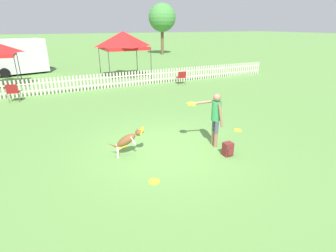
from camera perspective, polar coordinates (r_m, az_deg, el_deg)
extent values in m
plane|color=#5B8C42|center=(7.97, -0.22, -5.13)|extent=(240.00, 240.00, 0.00)
cylinder|color=#8C664C|center=(8.17, 10.33, -3.01)|extent=(0.11, 0.11, 0.47)
cylinder|color=#474C5B|center=(8.00, 10.53, -0.24)|extent=(0.12, 0.12, 0.38)
cylinder|color=#8C664C|center=(8.33, 9.78, -2.47)|extent=(0.11, 0.11, 0.47)
cylinder|color=#474C5B|center=(8.17, 9.96, 0.25)|extent=(0.12, 0.12, 0.38)
cylinder|color=#2D8447|center=(7.93, 10.47, 3.26)|extent=(0.33, 0.33, 0.58)
sphere|color=#8C664C|center=(7.82, 10.66, 6.11)|extent=(0.23, 0.23, 0.23)
cylinder|color=#8C664C|center=(7.80, 11.40, 2.23)|extent=(0.20, 0.20, 0.71)
cylinder|color=#8C664C|center=(7.91, 7.65, 5.12)|extent=(0.70, 0.29, 0.14)
cylinder|color=yellow|center=(7.84, 5.14, 4.73)|extent=(0.27, 0.27, 0.02)
cylinder|color=yellow|center=(7.83, 5.15, 4.92)|extent=(0.27, 0.27, 0.02)
ellipsoid|color=brown|center=(7.52, -9.09, -3.09)|extent=(0.68, 0.40, 0.50)
ellipsoid|color=white|center=(7.54, -9.07, -3.42)|extent=(0.36, 0.21, 0.24)
sphere|color=brown|center=(7.47, -6.46, -1.44)|extent=(0.19, 0.19, 0.19)
cone|color=brown|center=(7.47, -5.86, -1.06)|extent=(0.18, 0.13, 0.15)
cylinder|color=yellow|center=(7.47, -5.86, -1.06)|extent=(0.20, 0.29, 0.25)
cone|color=brown|center=(7.49, -6.75, -0.77)|extent=(0.06, 0.06, 0.08)
cone|color=brown|center=(7.39, -6.64, -1.09)|extent=(0.06, 0.06, 0.08)
cylinder|color=white|center=(7.73, -10.95, -5.08)|extent=(0.06, 0.06, 0.33)
cylinder|color=white|center=(7.55, -10.85, -5.70)|extent=(0.06, 0.06, 0.33)
cylinder|color=white|center=(7.61, -7.80, -2.64)|extent=(0.17, 0.08, 0.26)
cylinder|color=white|center=(7.45, -7.64, -3.16)|extent=(0.17, 0.08, 0.26)
cone|color=brown|center=(7.55, -12.09, -4.08)|extent=(0.29, 0.12, 0.20)
cylinder|color=yellow|center=(9.69, 14.91, -0.88)|extent=(0.27, 0.27, 0.02)
cylinder|color=yellow|center=(8.26, -9.96, -4.39)|extent=(0.27, 0.27, 0.02)
cylinder|color=yellow|center=(6.45, -3.02, -11.95)|extent=(0.27, 0.27, 0.02)
cube|color=maroon|center=(7.74, 12.89, -4.91)|extent=(0.26, 0.22, 0.40)
cube|color=maroon|center=(7.66, 13.46, -5.56)|extent=(0.18, 0.04, 0.20)
cube|color=beige|center=(15.98, -14.29, 8.74)|extent=(24.25, 0.04, 0.06)
cube|color=beige|center=(15.90, -14.41, 10.08)|extent=(24.25, 0.04, 0.06)
cube|color=beige|center=(15.75, -32.33, 6.62)|extent=(0.09, 0.02, 0.91)
cube|color=beige|center=(15.73, -31.64, 6.74)|extent=(0.09, 0.02, 0.91)
cube|color=beige|center=(15.71, -30.96, 6.86)|extent=(0.09, 0.02, 0.91)
cube|color=beige|center=(15.69, -30.27, 6.98)|extent=(0.09, 0.02, 0.91)
cube|color=beige|center=(15.68, -29.58, 7.10)|extent=(0.09, 0.02, 0.91)
cube|color=beige|center=(15.67, -28.88, 7.21)|extent=(0.09, 0.02, 0.91)
cube|color=beige|center=(15.66, -28.19, 7.33)|extent=(0.09, 0.02, 0.91)
cube|color=beige|center=(15.65, -27.50, 7.44)|extent=(0.09, 0.02, 0.91)
cube|color=beige|center=(15.64, -26.80, 7.56)|extent=(0.09, 0.02, 0.91)
cube|color=beige|center=(15.64, -26.10, 7.67)|extent=(0.09, 0.02, 0.91)
cube|color=beige|center=(15.64, -25.41, 7.78)|extent=(0.09, 0.02, 0.91)
cube|color=beige|center=(15.64, -24.71, 7.89)|extent=(0.09, 0.02, 0.91)
cube|color=beige|center=(15.64, -24.01, 8.00)|extent=(0.09, 0.02, 0.91)
cube|color=beige|center=(15.65, -23.31, 8.11)|extent=(0.09, 0.02, 0.91)
cube|color=beige|center=(15.66, -22.62, 8.21)|extent=(0.09, 0.02, 0.91)
cube|color=beige|center=(15.67, -21.92, 8.32)|extent=(0.09, 0.02, 0.91)
cube|color=beige|center=(15.68, -21.22, 8.42)|extent=(0.09, 0.02, 0.91)
cube|color=beige|center=(15.70, -20.53, 8.52)|extent=(0.09, 0.02, 0.91)
cube|color=beige|center=(15.72, -19.84, 8.62)|extent=(0.09, 0.02, 0.91)
cube|color=beige|center=(15.74, -19.14, 8.72)|extent=(0.09, 0.02, 0.91)
cube|color=beige|center=(15.76, -18.45, 8.82)|extent=(0.09, 0.02, 0.91)
cube|color=beige|center=(15.78, -17.76, 8.92)|extent=(0.09, 0.02, 0.91)
cube|color=beige|center=(15.81, -17.08, 9.01)|extent=(0.09, 0.02, 0.91)
cube|color=beige|center=(15.84, -16.39, 9.11)|extent=(0.09, 0.02, 0.91)
cube|color=beige|center=(15.87, -15.71, 9.20)|extent=(0.09, 0.02, 0.91)
cube|color=beige|center=(15.90, -15.03, 9.29)|extent=(0.09, 0.02, 0.91)
cube|color=beige|center=(15.94, -14.35, 9.38)|extent=(0.09, 0.02, 0.91)
cube|color=beige|center=(15.98, -13.67, 9.46)|extent=(0.09, 0.02, 0.91)
cube|color=beige|center=(16.02, -13.00, 9.55)|extent=(0.09, 0.02, 0.91)
cube|color=beige|center=(16.06, -12.33, 9.63)|extent=(0.09, 0.02, 0.91)
cube|color=beige|center=(16.10, -11.67, 9.71)|extent=(0.09, 0.02, 0.91)
cube|color=beige|center=(16.15, -11.00, 9.79)|extent=(0.09, 0.02, 0.91)
cube|color=beige|center=(16.20, -10.34, 9.87)|extent=(0.09, 0.02, 0.91)
cube|color=beige|center=(16.25, -9.69, 9.94)|extent=(0.09, 0.02, 0.91)
cube|color=beige|center=(16.30, -9.04, 10.02)|extent=(0.09, 0.02, 0.91)
cube|color=beige|center=(16.36, -8.39, 10.09)|extent=(0.09, 0.02, 0.91)
cube|color=beige|center=(16.42, -7.75, 10.16)|extent=(0.09, 0.02, 0.91)
cube|color=beige|center=(16.47, -7.11, 10.23)|extent=(0.09, 0.02, 0.91)
cube|color=beige|center=(16.54, -6.47, 10.30)|extent=(0.09, 0.02, 0.91)
cube|color=beige|center=(16.60, -5.84, 10.36)|extent=(0.09, 0.02, 0.91)
cube|color=beige|center=(16.66, -5.22, 10.43)|extent=(0.09, 0.02, 0.91)
cube|color=beige|center=(16.73, -4.60, 10.49)|extent=(0.09, 0.02, 0.91)
cube|color=beige|center=(16.80, -3.98, 10.55)|extent=(0.09, 0.02, 0.91)
cube|color=beige|center=(16.87, -3.37, 10.61)|extent=(0.09, 0.02, 0.91)
cube|color=beige|center=(16.94, -2.76, 10.67)|extent=(0.09, 0.02, 0.91)
cube|color=beige|center=(17.02, -2.16, 10.72)|extent=(0.09, 0.02, 0.91)
cube|color=beige|center=(17.09, -1.57, 10.78)|extent=(0.09, 0.02, 0.91)
cube|color=beige|center=(17.17, -0.97, 10.83)|extent=(0.09, 0.02, 0.91)
cube|color=beige|center=(17.25, -0.39, 10.88)|extent=(0.09, 0.02, 0.91)
cube|color=beige|center=(17.33, 0.19, 10.93)|extent=(0.09, 0.02, 0.91)
cube|color=beige|center=(17.42, 0.77, 10.98)|extent=(0.09, 0.02, 0.91)
cube|color=beige|center=(17.50, 1.34, 11.02)|extent=(0.09, 0.02, 0.91)
cube|color=beige|center=(17.59, 1.90, 11.07)|extent=(0.09, 0.02, 0.91)
cube|color=beige|center=(17.67, 2.46, 11.11)|extent=(0.09, 0.02, 0.91)
cube|color=beige|center=(17.76, 3.01, 11.15)|extent=(0.09, 0.02, 0.91)
cube|color=beige|center=(17.86, 3.56, 11.19)|extent=(0.09, 0.02, 0.91)
cube|color=beige|center=(17.95, 4.11, 11.23)|extent=(0.09, 0.02, 0.91)
cube|color=beige|center=(18.04, 4.64, 11.27)|extent=(0.09, 0.02, 0.91)
cube|color=beige|center=(18.14, 5.17, 11.30)|extent=(0.09, 0.02, 0.91)
cube|color=beige|center=(18.24, 5.70, 11.34)|extent=(0.09, 0.02, 0.91)
cube|color=beige|center=(18.34, 6.22, 11.37)|extent=(0.09, 0.02, 0.91)
cube|color=beige|center=(18.44, 6.74, 11.41)|extent=(0.09, 0.02, 0.91)
cube|color=beige|center=(18.54, 7.25, 11.44)|extent=(0.09, 0.02, 0.91)
cube|color=beige|center=(18.64, 7.75, 11.47)|extent=(0.09, 0.02, 0.91)
cube|color=beige|center=(18.75, 8.25, 11.49)|extent=(0.09, 0.02, 0.91)
cube|color=beige|center=(18.85, 8.74, 11.52)|extent=(0.09, 0.02, 0.91)
cube|color=beige|center=(18.96, 9.23, 11.55)|extent=(0.09, 0.02, 0.91)
cube|color=beige|center=(19.07, 9.71, 11.57)|extent=(0.09, 0.02, 0.91)
cube|color=beige|center=(19.18, 10.19, 11.60)|extent=(0.09, 0.02, 0.91)
cube|color=beige|center=(19.29, 10.66, 11.62)|extent=(0.09, 0.02, 0.91)
cube|color=beige|center=(19.40, 11.13, 11.64)|extent=(0.09, 0.02, 0.91)
cube|color=beige|center=(19.51, 11.59, 11.66)|extent=(0.09, 0.02, 0.91)
cube|color=beige|center=(19.63, 12.04, 11.68)|extent=(0.09, 0.02, 0.91)
cube|color=beige|center=(19.75, 12.49, 11.70)|extent=(0.09, 0.02, 0.91)
cube|color=beige|center=(19.86, 12.94, 11.72)|extent=(0.09, 0.02, 0.91)
cube|color=beige|center=(19.98, 13.38, 11.74)|extent=(0.09, 0.02, 0.91)
cube|color=beige|center=(20.10, 13.81, 11.76)|extent=(0.09, 0.02, 0.91)
cube|color=beige|center=(20.22, 14.24, 11.77)|extent=(0.09, 0.02, 0.91)
cube|color=beige|center=(20.34, 14.67, 11.79)|extent=(0.09, 0.02, 0.91)
cube|color=beige|center=(20.47, 15.09, 11.80)|extent=(0.09, 0.02, 0.91)
cube|color=beige|center=(20.59, 15.50, 11.81)|extent=(0.09, 0.02, 0.91)
cube|color=beige|center=(20.71, 15.91, 11.83)|extent=(0.09, 0.02, 0.91)
cube|color=beige|center=(20.84, 16.32, 11.84)|extent=(0.09, 0.02, 0.91)
cube|color=beige|center=(20.97, 16.72, 11.85)|extent=(0.09, 0.02, 0.91)
cube|color=beige|center=(21.09, 17.11, 11.86)|extent=(0.09, 0.02, 0.91)
cube|color=beige|center=(21.22, 17.50, 11.87)|extent=(0.09, 0.02, 0.91)
cube|color=beige|center=(21.35, 17.89, 11.88)|extent=(0.09, 0.02, 0.91)
cube|color=beige|center=(21.48, 18.27, 11.89)|extent=(0.09, 0.02, 0.91)
cube|color=beige|center=(21.61, 18.65, 11.90)|extent=(0.09, 0.02, 0.91)
cube|color=beige|center=(21.75, 19.02, 11.90)|extent=(0.09, 0.02, 0.91)
cylinder|color=#333338|center=(15.17, -29.39, 5.85)|extent=(0.02, 0.02, 0.45)
cylinder|color=#333338|center=(15.28, -30.98, 5.65)|extent=(0.02, 0.02, 0.45)
cylinder|color=#333338|center=(14.75, -29.75, 5.42)|extent=(0.02, 0.02, 0.45)
cylinder|color=#333338|center=(14.87, -31.38, 5.21)|extent=(0.02, 0.02, 0.45)
cube|color=maroon|center=(14.97, -30.53, 6.37)|extent=(0.60, 0.60, 0.03)
cube|color=maroon|center=(14.70, -30.90, 6.96)|extent=(0.52, 0.18, 0.43)
cylinder|color=#333338|center=(17.27, 3.21, 10.04)|extent=(0.02, 0.02, 0.42)
cylinder|color=#333338|center=(17.12, 1.82, 9.96)|extent=(0.02, 0.02, 0.42)
cylinder|color=#333338|center=(16.87, 3.76, 9.76)|extent=(0.02, 0.02, 0.42)
cylinder|color=#333338|center=(16.71, 2.35, 9.68)|extent=(0.02, 0.02, 0.42)
cube|color=maroon|center=(16.95, 2.80, 10.56)|extent=(0.58, 0.58, 0.03)
cube|color=maroon|center=(16.70, 3.10, 11.09)|extent=(0.52, 0.15, 0.40)
cylinder|color=#333338|center=(17.23, -12.66, 12.50)|extent=(0.04, 0.04, 2.17)
cylinder|color=#333338|center=(18.09, -3.71, 13.35)|extent=(0.04, 0.04, 2.17)
cylinder|color=#333338|center=(19.97, -14.66, 13.46)|extent=(0.04, 0.04, 2.17)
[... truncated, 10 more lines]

